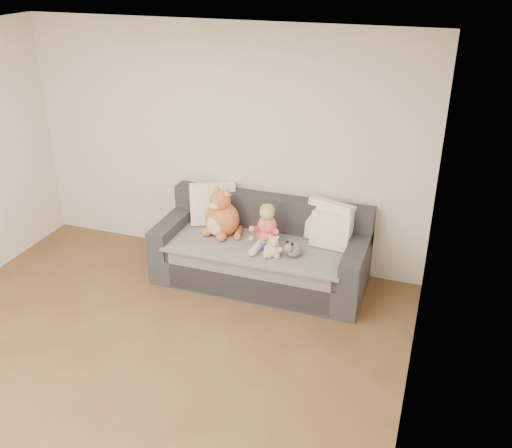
# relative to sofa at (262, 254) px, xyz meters

# --- Properties ---
(room_shell) EXTENTS (5.00, 5.00, 5.00)m
(room_shell) POSITION_rel_sofa_xyz_m (-0.60, -1.64, 0.99)
(room_shell) COLOR brown
(room_shell) RESTS_ON ground
(sofa) EXTENTS (2.20, 0.94, 0.85)m
(sofa) POSITION_rel_sofa_xyz_m (0.00, 0.00, 0.00)
(sofa) COLOR #2A2B2F
(sofa) RESTS_ON ground
(cushion_left) EXTENTS (0.54, 0.42, 0.47)m
(cushion_left) POSITION_rel_sofa_xyz_m (-0.65, 0.24, 0.39)
(cushion_left) COLOR white
(cushion_left) RESTS_ON sofa
(cushion_right_back) EXTENTS (0.52, 0.35, 0.45)m
(cushion_right_back) POSITION_rel_sofa_xyz_m (0.66, 0.21, 0.38)
(cushion_right_back) COLOR white
(cushion_right_back) RESTS_ON sofa
(cushion_right_front) EXTENTS (0.41, 0.22, 0.38)m
(cushion_right_front) POSITION_rel_sofa_xyz_m (0.70, 0.10, 0.35)
(cushion_right_front) COLOR white
(cushion_right_front) RESTS_ON sofa
(toddler) EXTENTS (0.31, 0.45, 0.44)m
(toddler) POSITION_rel_sofa_xyz_m (0.07, -0.07, 0.35)
(toddler) COLOR #E35061
(toddler) RESTS_ON sofa
(plush_cat) EXTENTS (0.43, 0.39, 0.57)m
(plush_cat) POSITION_rel_sofa_xyz_m (-0.45, 0.00, 0.37)
(plush_cat) COLOR #C7562C
(plush_cat) RESTS_ON sofa
(teddy_bear) EXTENTS (0.19, 0.14, 0.24)m
(teddy_bear) POSITION_rel_sofa_xyz_m (0.22, -0.29, 0.26)
(teddy_bear) COLOR #C8AF8A
(teddy_bear) RESTS_ON sofa
(plush_cow) EXTENTS (0.16, 0.23, 0.19)m
(plush_cow) POSITION_rel_sofa_xyz_m (0.40, -0.22, 0.24)
(plush_cow) COLOR white
(plush_cow) RESTS_ON sofa
(sippy_cup) EXTENTS (0.10, 0.08, 0.11)m
(sippy_cup) POSITION_rel_sofa_xyz_m (0.08, -0.18, 0.22)
(sippy_cup) COLOR #573694
(sippy_cup) RESTS_ON sofa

